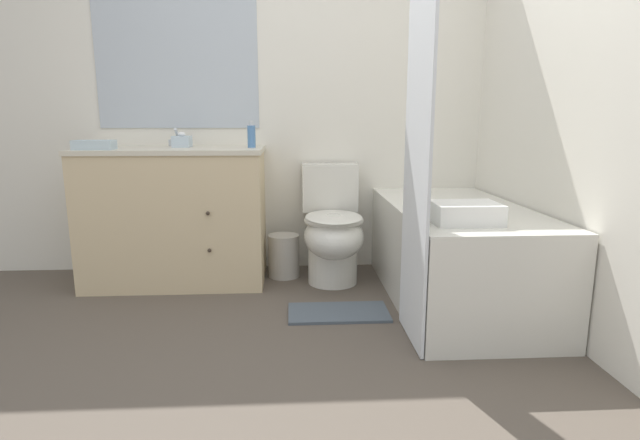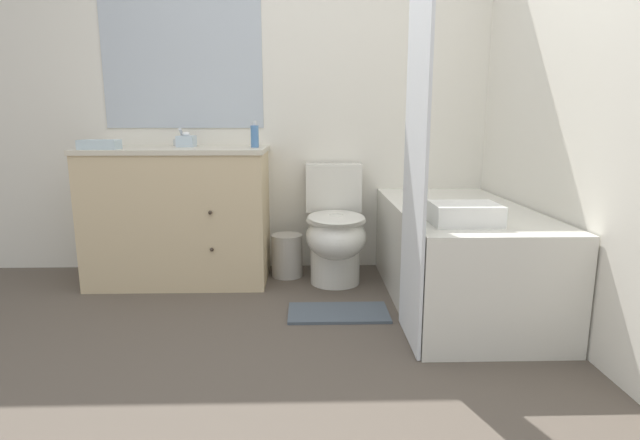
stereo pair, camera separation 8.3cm
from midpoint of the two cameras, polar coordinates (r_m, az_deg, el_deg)
The scene contains 14 objects.
ground_plane at distance 2.17m, azimuth -4.02°, elevation -18.07°, with size 14.00×14.00×0.00m, color brown.
wall_back at distance 3.59m, azimuth -4.15°, elevation 14.36°, with size 8.00×0.06×2.50m.
wall_right at distance 3.04m, azimuth 23.41°, elevation 13.95°, with size 0.05×2.67×2.50m.
vanity_cabinet at distance 3.43m, azimuth -16.78°, elevation 0.59°, with size 1.16×0.61×0.89m.
sink_faucet at distance 3.56m, azimuth -16.51°, elevation 8.65°, with size 0.14×0.12×0.12m.
toilet at distance 3.28m, azimuth 0.72°, elevation -1.25°, with size 0.38×0.69×0.77m.
bathtub at distance 3.06m, azimuth 14.45°, elevation -3.69°, with size 0.75×1.52×0.57m.
shower_curtain at distance 2.34m, azimuth 10.15°, elevation 9.71°, with size 0.01×0.45×2.00m.
wastebasket at distance 3.45m, azimuth -4.85°, elevation -4.09°, with size 0.21×0.21×0.29m.
tissue_box at distance 3.44m, azimuth -16.17°, elevation 8.65°, with size 0.11×0.13×0.10m.
soap_dispenser at distance 3.28m, azimuth -8.57°, elevation 9.50°, with size 0.05×0.05×0.17m.
hand_towel_folded at distance 3.34m, azimuth -25.06°, elevation 7.78°, with size 0.23×0.13×0.06m.
bath_towel_folded at distance 2.50m, azimuth 15.37°, elevation 0.78°, with size 0.32×0.24×0.10m.
bath_mat at distance 2.84m, azimuth 1.26°, elevation -10.53°, with size 0.56×0.29×0.02m.
Camera 1 is at (-0.01, -1.89, 1.07)m, focal length 28.00 mm.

